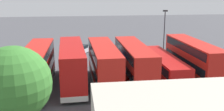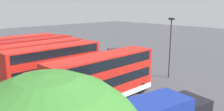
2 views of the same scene
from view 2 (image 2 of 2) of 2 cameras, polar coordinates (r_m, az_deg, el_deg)
The scene contains 10 objects.
ground_plane at distance 35.44m, azimuth 0.29°, elevation -2.44°, with size 140.00×140.00×0.00m, color #47474C.
bus_double_decker_near_end at distance 21.76m, azimuth -2.18°, elevation -5.27°, with size 2.87×11.71×4.55m.
bus_single_deck_second at distance 24.81m, azimuth -7.54°, elevation -5.15°, with size 2.74×11.52×2.95m.
bus_double_decker_third at distance 27.16m, azimuth -13.93°, elevation -2.07°, with size 2.74×11.46×4.55m.
bus_double_decker_fourth at distance 30.15m, azimuth -17.14°, elevation -0.84°, with size 2.90×11.42×4.55m.
bus_double_decker_fifth at distance 33.53m, azimuth -18.98°, elevation 0.32°, with size 3.10×11.73×4.55m.
bus_double_decker_sixth at distance 36.63m, azimuth -22.38°, elevation 1.03°, with size 2.74×11.49×4.55m.
car_hatchback_silver at distance 41.24m, azimuth 0.97°, elevation 0.65°, with size 3.56×4.58×1.43m.
car_small_green at distance 34.97m, azimuth 1.47°, elevation -1.47°, with size 4.79×3.64×1.43m.
lamp_post_tall at distance 29.51m, azimuth 14.06°, elevation 2.94°, with size 0.70×0.30×7.47m.
Camera 2 is at (-24.69, 23.78, 9.01)m, focal length 37.45 mm.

